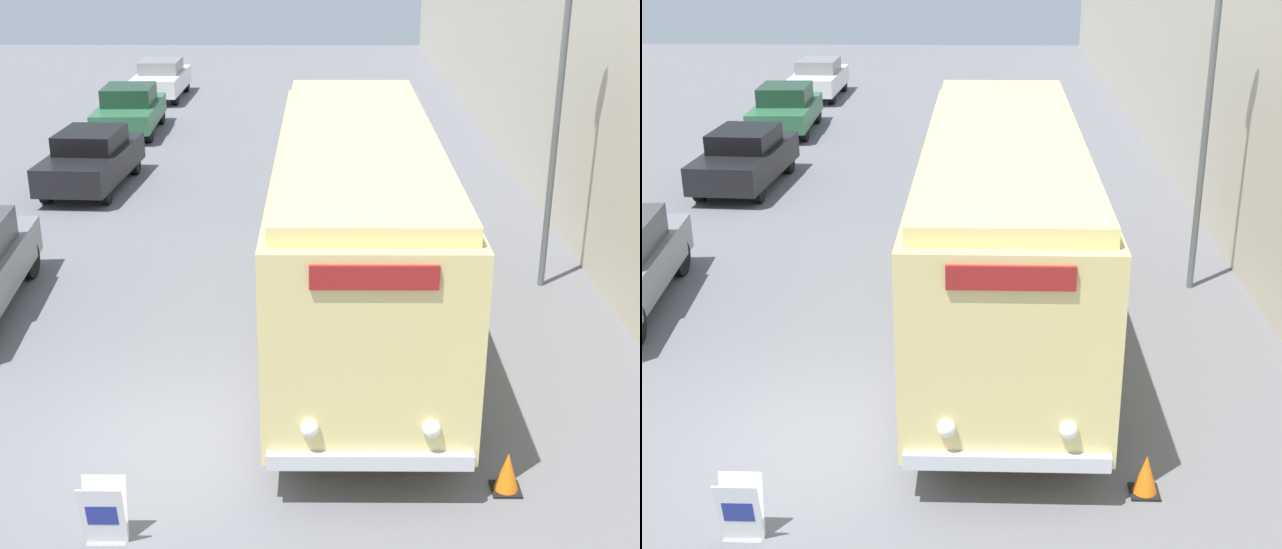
{
  "view_description": "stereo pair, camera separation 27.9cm",
  "coord_description": "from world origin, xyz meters",
  "views": [
    {
      "loc": [
        2.04,
        -10.11,
        6.59
      ],
      "look_at": [
        1.98,
        1.23,
        2.02
      ],
      "focal_mm": 50.0,
      "sensor_mm": 36.0,
      "label": 1
    },
    {
      "loc": [
        2.32,
        -10.11,
        6.59
      ],
      "look_at": [
        1.98,
        1.23,
        2.02
      ],
      "focal_mm": 50.0,
      "sensor_mm": 36.0,
      "label": 2
    }
  ],
  "objects": [
    {
      "name": "vintage_bus",
      "position": [
        2.58,
        3.65,
        1.96
      ],
      "size": [
        2.56,
        9.87,
        3.46
      ],
      "color": "black",
      "rests_on": "ground_plane"
    },
    {
      "name": "sign_board",
      "position": [
        -0.42,
        -1.89,
        0.38
      ],
      "size": [
        0.5,
        0.3,
        0.8
      ],
      "color": "gray",
      "rests_on": "ground_plane"
    },
    {
      "name": "traffic_cone",
      "position": [
        4.29,
        -0.9,
        0.26
      ],
      "size": [
        0.36,
        0.36,
        0.54
      ],
      "color": "black",
      "rests_on": "ground_plane"
    },
    {
      "name": "parked_car_mid",
      "position": [
        -4.0,
        12.29,
        0.76
      ],
      "size": [
        1.99,
        4.26,
        1.5
      ],
      "rotation": [
        0.0,
        0.0,
        -0.06
      ],
      "color": "black",
      "rests_on": "ground_plane"
    },
    {
      "name": "parked_car_distant",
      "position": [
        -4.3,
        24.63,
        0.75
      ],
      "size": [
        1.76,
        4.08,
        1.46
      ],
      "rotation": [
        0.0,
        0.0,
        -0.01
      ],
      "color": "black",
      "rests_on": "ground_plane"
    },
    {
      "name": "streetlamp",
      "position": [
        6.2,
        5.72,
        4.44
      ],
      "size": [
        0.36,
        0.36,
        6.93
      ],
      "color": "#595E60",
      "rests_on": "ground_plane"
    },
    {
      "name": "ground_plane",
      "position": [
        0.0,
        0.0,
        0.0
      ],
      "size": [
        80.0,
        80.0,
        0.0
      ],
      "primitive_type": "plane",
      "color": "slate"
    },
    {
      "name": "parked_car_far",
      "position": [
        -4.3,
        18.64,
        0.77
      ],
      "size": [
        1.96,
        4.13,
        1.51
      ],
      "rotation": [
        0.0,
        0.0,
        0.03
      ],
      "color": "black",
      "rests_on": "ground_plane"
    },
    {
      "name": "building_wall_right",
      "position": [
        7.39,
        10.0,
        3.79
      ],
      "size": [
        0.3,
        60.0,
        7.57
      ],
      "color": "beige",
      "rests_on": "ground_plane"
    }
  ]
}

